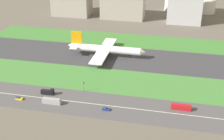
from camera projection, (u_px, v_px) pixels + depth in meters
ground_plane at (132, 59)px, 245.62m from camera, size 800.00×800.00×0.00m
runway at (132, 58)px, 245.60m from camera, size 280.00×46.00×0.10m
grass_median_north at (139, 41)px, 281.67m from camera, size 280.00×36.00×0.10m
grass_median_south at (123, 82)px, 209.54m from camera, size 280.00×36.00×0.10m
highway at (113, 106)px, 181.39m from camera, size 280.00×28.00×0.10m
highway_centerline at (113, 106)px, 181.36m from camera, size 266.00×0.50×0.01m
airliner at (104, 49)px, 247.33m from camera, size 65.00×56.00×19.70m
car_1 at (106, 109)px, 177.21m from camera, size 4.40×1.80×2.00m
bus_0 at (52, 101)px, 183.31m from camera, size 11.60×2.50×3.50m
truck_0 at (48, 92)px, 193.46m from camera, size 8.40×2.50×4.00m
car_2 at (19, 98)px, 187.88m from camera, size 4.40×1.80×2.00m
bus_1 at (181, 107)px, 177.33m from camera, size 11.60×2.50×3.50m
traffic_light at (84, 86)px, 195.19m from camera, size 0.36×0.50×7.20m
hangar_building at (123, 2)px, 343.46m from camera, size 48.43×24.91×36.82m
office_tower at (185, 4)px, 329.63m from camera, size 36.06×30.50×39.60m
fuel_tank_west at (175, 4)px, 376.42m from camera, size 24.13×24.13×16.90m
fuel_tank_centre at (206, 6)px, 369.11m from camera, size 22.63×22.63×16.92m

